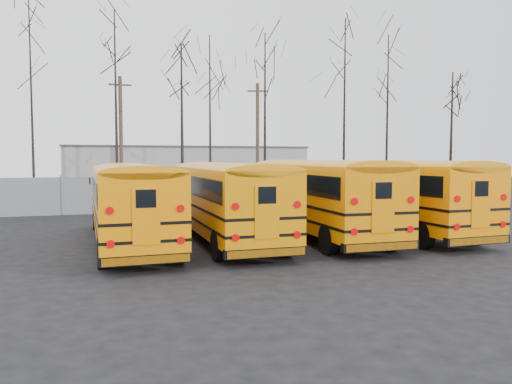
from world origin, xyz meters
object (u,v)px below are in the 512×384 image
object	(u,v)px
bus_a	(131,197)
utility_pole_left	(121,138)
utility_pole_right	(258,139)
bus_d	(391,190)
bus_c	(317,191)
bus_b	(225,195)

from	to	relation	value
bus_a	utility_pole_left	size ratio (longest dim) A/B	1.20
bus_a	utility_pole_right	world-z (taller)	utility_pole_right
bus_d	utility_pole_right	world-z (taller)	utility_pole_right
bus_c	bus_b	bearing A→B (deg)	-179.32
bus_d	utility_pole_left	world-z (taller)	utility_pole_left
bus_d	bus_c	bearing A→B (deg)	177.77
bus_c	bus_d	world-z (taller)	bus_c
bus_d	utility_pole_left	size ratio (longest dim) A/B	1.25
bus_a	bus_b	distance (m)	3.28
bus_b	utility_pole_right	size ratio (longest dim) A/B	1.19
utility_pole_right	bus_b	bearing A→B (deg)	-93.54
bus_c	bus_d	bearing A→B (deg)	1.06
bus_b	utility_pole_left	world-z (taller)	utility_pole_left
bus_a	bus_c	world-z (taller)	bus_c
bus_c	utility_pole_right	world-z (taller)	utility_pole_right
utility_pole_right	bus_d	bearing A→B (deg)	-74.36
utility_pole_left	bus_a	bearing A→B (deg)	-92.61
bus_d	utility_pole_left	bearing A→B (deg)	115.88
bus_a	utility_pole_left	distance (m)	18.07
bus_d	utility_pole_left	distance (m)	20.44
bus_a	utility_pole_right	distance (m)	22.14
bus_b	bus_d	size ratio (longest dim) A/B	0.97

